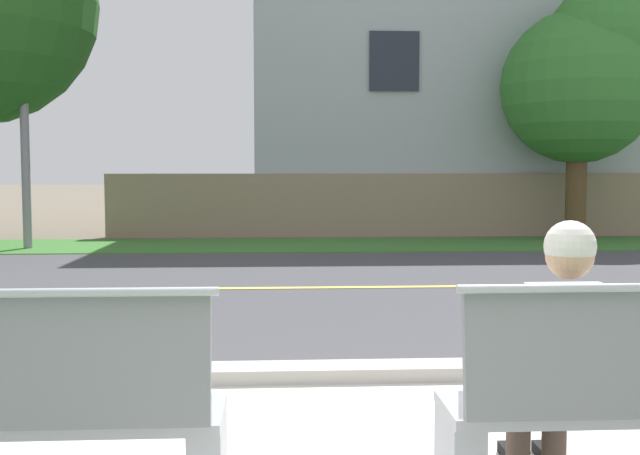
# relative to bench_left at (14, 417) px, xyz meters

# --- Properties ---
(ground_plane) EXTENTS (140.00, 140.00, 0.00)m
(ground_plane) POSITION_rel_bench_left_xyz_m (1.34, 7.72, -0.45)
(ground_plane) COLOR #665B4C
(curb_edge) EXTENTS (44.00, 0.30, 0.11)m
(curb_edge) POSITION_rel_bench_left_xyz_m (1.34, 2.07, -0.40)
(curb_edge) COLOR #ADA89E
(curb_edge) RESTS_ON ground_plane
(street_asphalt) EXTENTS (52.00, 8.00, 0.01)m
(street_asphalt) POSITION_rel_bench_left_xyz_m (1.34, 6.22, -0.45)
(street_asphalt) COLOR #424247
(street_asphalt) RESTS_ON ground_plane
(road_centre_line) EXTENTS (48.00, 0.14, 0.01)m
(road_centre_line) POSITION_rel_bench_left_xyz_m (1.34, 6.22, -0.44)
(road_centre_line) COLOR #E0CC4C
(road_centre_line) RESTS_ON ground_plane
(far_verge_grass) EXTENTS (48.00, 2.80, 0.02)m
(far_verge_grass) POSITION_rel_bench_left_xyz_m (1.34, 11.70, -0.44)
(far_verge_grass) COLOR #38702D
(far_verge_grass) RESTS_ON ground_plane
(bench_left) EXTENTS (1.72, 0.48, 1.01)m
(bench_left) POSITION_rel_bench_left_xyz_m (0.00, 0.00, 0.00)
(bench_left) COLOR #9EA0A8
(bench_left) RESTS_ON ground_plane
(seated_person_white) EXTENTS (0.52, 0.68, 1.25)m
(seated_person_white) POSITION_rel_bench_left_xyz_m (2.36, 0.17, 0.23)
(seated_person_white) COLOR #47382D
(seated_person_white) RESTS_ON ground_plane
(streetlamp) EXTENTS (0.24, 2.10, 6.60)m
(streetlamp) POSITION_rel_bench_left_xyz_m (-3.59, 11.51, 3.35)
(streetlamp) COLOR gray
(streetlamp) RESTS_ON ground_plane
(shade_tree_centre) EXTENTS (3.23, 3.23, 5.34)m
(shade_tree_centre) POSITION_rel_bench_left_xyz_m (7.53, 12.55, 3.01)
(shade_tree_centre) COLOR brown
(shade_tree_centre) RESTS_ON ground_plane
(garden_wall) EXTENTS (13.00, 0.36, 1.40)m
(garden_wall) POSITION_rel_bench_left_xyz_m (3.86, 13.65, 0.25)
(garden_wall) COLOR gray
(garden_wall) RESTS_ON ground_plane
(house_across_street) EXTENTS (12.10, 6.91, 7.63)m
(house_across_street) POSITION_rel_bench_left_xyz_m (6.19, 16.84, 3.41)
(house_across_street) COLOR #A3ADB2
(house_across_street) RESTS_ON ground_plane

